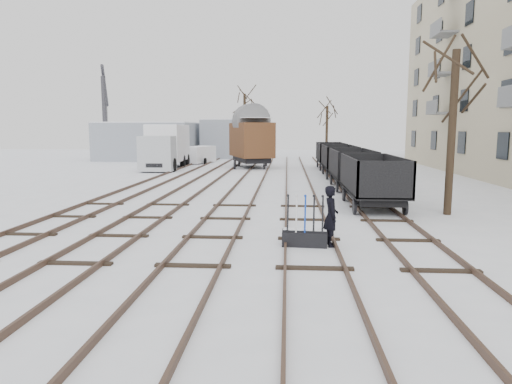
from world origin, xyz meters
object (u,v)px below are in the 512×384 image
(crane, at_px, (106,136))
(lorry, at_px, (166,146))
(box_van_wagon, at_px, (251,139))
(ground_frame, at_px, (305,237))
(worker, at_px, (331,216))
(freight_wagon_a, at_px, (372,188))
(panel_van, at_px, (200,154))

(crane, bearing_deg, lorry, -64.84)
(box_van_wagon, distance_m, lorry, 7.38)
(ground_frame, height_order, worker, worker)
(freight_wagon_a, bearing_deg, worker, -109.62)
(freight_wagon_a, xyz_separation_m, lorry, (-14.00, 18.43, 1.08))
(freight_wagon_a, relative_size, lorry, 0.65)
(ground_frame, xyz_separation_m, worker, (0.75, 0.10, 0.60))
(box_van_wagon, height_order, panel_van, box_van_wagon)
(lorry, bearing_deg, worker, -67.20)
(lorry, bearing_deg, freight_wagon_a, -54.69)
(freight_wagon_a, distance_m, box_van_wagon, 21.35)
(freight_wagon_a, height_order, box_van_wagon, box_van_wagon)
(lorry, distance_m, panel_van, 6.56)
(box_van_wagon, relative_size, lorry, 0.76)
(lorry, height_order, panel_van, lorry)
(lorry, relative_size, crane, 0.83)
(ground_frame, distance_m, lorry, 27.56)
(ground_frame, relative_size, panel_van, 0.36)
(freight_wagon_a, distance_m, panel_van, 27.58)
(lorry, relative_size, panel_van, 2.01)
(ground_frame, xyz_separation_m, panel_van, (-9.16, 31.53, 0.59))
(ground_frame, relative_size, freight_wagon_a, 0.28)
(worker, bearing_deg, panel_van, 11.97)
(ground_frame, relative_size, box_van_wagon, 0.24)
(box_van_wagon, relative_size, panel_van, 1.52)
(freight_wagon_a, xyz_separation_m, crane, (-23.00, 28.02, 1.78))
(panel_van, bearing_deg, worker, -53.08)
(worker, xyz_separation_m, box_van_wagon, (-4.44, 26.91, 1.63))
(worker, bearing_deg, lorry, 19.18)
(freight_wagon_a, height_order, lorry, lorry)
(freight_wagon_a, bearing_deg, crane, 129.38)
(worker, bearing_deg, ground_frame, 92.06)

